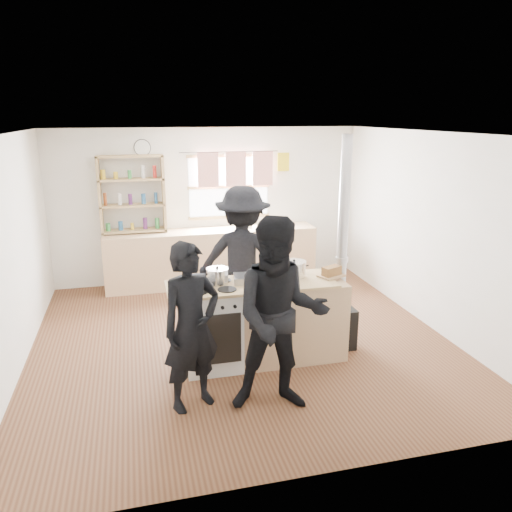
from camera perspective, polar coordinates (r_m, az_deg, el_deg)
name	(u,v)px	position (r m, az deg, el deg)	size (l,w,h in m)	color
ground	(241,340)	(6.30, -1.68, -9.56)	(5.00, 5.00, 0.01)	brown
back_counter	(212,257)	(8.18, -5.05, -0.10)	(3.40, 0.55, 0.90)	#DAB283
shelving_unit	(132,194)	(7.98, -13.98, 6.90)	(1.00, 0.28, 1.20)	tan
thermos	(249,219)	(8.16, -0.75, 4.22)	(0.10, 0.10, 0.29)	silver
cooking_island	(264,321)	(5.65, 0.94, -7.44)	(1.97, 0.64, 0.93)	white
skillet_greens	(199,287)	(5.27, -6.53, -3.54)	(0.41, 0.41, 0.05)	black
roast_tray	(251,278)	(5.46, -0.56, -2.56)	(0.41, 0.31, 0.08)	silver
stockpot_stove	(217,276)	(5.42, -4.42, -2.28)	(0.24, 0.24, 0.19)	silver
stockpot_counter	(294,269)	(5.64, 4.37, -1.48)	(0.27, 0.27, 0.20)	silver
bread_board	(332,272)	(5.70, 8.63, -1.86)	(0.34, 0.30, 0.12)	tan
flue_heater	(340,295)	(5.96, 9.56, -4.46)	(0.35, 0.35, 2.50)	black
person_near_left	(191,327)	(4.69, -7.39, -8.07)	(0.59, 0.39, 1.62)	black
person_near_right	(280,316)	(4.59, 2.76, -6.88)	(0.90, 0.70, 1.86)	black
person_far	(243,259)	(6.32, -1.50, -0.38)	(1.20, 0.69, 1.86)	black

